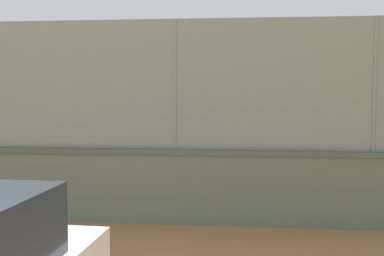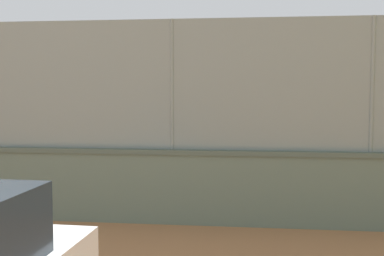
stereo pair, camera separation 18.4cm
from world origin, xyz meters
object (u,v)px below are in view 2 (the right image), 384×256
object	(u,v)px
sports_ball	(123,157)
spare_ball_by_wall	(127,204)
player_near_wall_returning	(268,138)
player_foreground_swinging	(177,145)

from	to	relation	value
sports_ball	spare_ball_by_wall	world-z (taller)	sports_ball
spare_ball_by_wall	player_near_wall_returning	bearing A→B (deg)	-122.81
player_foreground_swinging	sports_ball	size ratio (longest dim) A/B	7.68
player_near_wall_returning	sports_ball	bearing A→B (deg)	45.51
player_near_wall_returning	sports_ball	size ratio (longest dim) A/B	8.45
spare_ball_by_wall	sports_ball	bearing A→B (deg)	-72.20
player_foreground_swinging	spare_ball_by_wall	distance (m)	3.23
player_foreground_swinging	player_near_wall_returning	size ratio (longest dim) A/B	0.91
player_foreground_swinging	sports_ball	world-z (taller)	player_foreground_swinging
player_foreground_swinging	player_near_wall_returning	world-z (taller)	player_near_wall_returning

